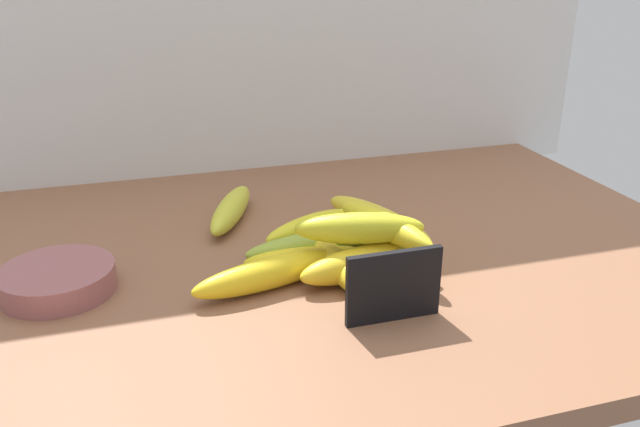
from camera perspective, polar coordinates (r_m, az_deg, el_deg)
The scene contains 16 objects.
counter_top at distance 90.29cm, azimuth 0.02°, elevation -4.21°, with size 110.00×76.00×3.00cm, color brown.
chalkboard_sign at distance 73.00cm, azimuth 6.39°, elevation -6.51°, with size 11.00×1.80×8.40cm.
fruit_bowl at distance 85.29cm, azimuth -21.86°, elevation -5.37°, with size 13.64×13.64×3.12cm, color #985758.
banana_0 at distance 86.42cm, azimuth 5.91°, elevation -3.06°, with size 20.40×3.95×3.95cm, color gold.
banana_1 at distance 91.18cm, azimuth 2.31°, elevation -1.78°, with size 17.64×3.24×3.24cm, color gold.
banana_2 at distance 82.24cm, azimuth 1.31°, elevation -4.51°, with size 17.95×3.50×3.50cm, color yellow.
banana_3 at distance 82.14cm, azimuth 3.96°, elevation -4.27°, with size 18.15×4.33×4.33cm, color yellow.
banana_4 at distance 94.83cm, azimuth 5.02°, elevation -0.57°, with size 20.74×4.13×4.13cm, color yellow.
banana_5 at distance 87.34cm, azimuth -0.47°, elevation -2.76°, with size 19.13×3.65×3.65cm, color #93AA34.
banana_6 at distance 80.17cm, azimuth -4.30°, elevation -5.15°, with size 20.43×3.95×3.95cm, color yellow.
banana_7 at distance 92.88cm, azimuth -0.98°, elevation -1.19°, with size 15.52×3.55×3.55cm, color yellow.
banana_8 at distance 99.58cm, azimuth -7.75°, elevation 0.36°, with size 17.98×3.80×3.80cm, color gold.
banana_9 at distance 84.08cm, azimuth -0.87°, elevation -3.97°, with size 17.07×3.23×3.23cm, color yellow.
banana_10 at distance 90.06cm, azimuth 6.26°, elevation -1.84°, with size 15.63×4.36×4.36cm, color #AC7C19.
banana_11 at distance 81.43cm, azimuth 3.44°, elevation -1.28°, with size 16.26×3.97×3.97cm, color gold.
banana_12 at distance 84.10cm, azimuth 5.64°, elevation -1.03°, with size 17.04×3.44×3.44cm, color yellow.
Camera 1 is at (-23.42, -77.18, 42.08)cm, focal length 36.79 mm.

